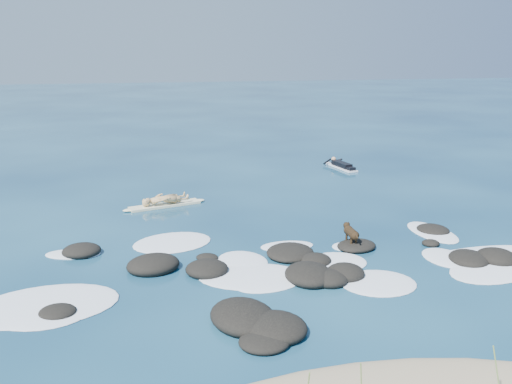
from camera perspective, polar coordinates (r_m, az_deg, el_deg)
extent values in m
plane|color=#0A2642|center=(16.85, 2.35, -6.35)|extent=(160.00, 160.00, 0.00)
cylinder|color=olive|center=(10.47, 23.08, -17.05)|extent=(0.19, 0.28, 1.18)
ellipsoid|color=black|center=(12.12, 0.86, -14.73)|extent=(1.19, 1.10, 0.31)
ellipsoid|color=black|center=(16.80, 3.44, -6.07)|extent=(1.92, 1.97, 0.38)
ellipsoid|color=black|center=(17.42, 20.49, -6.26)|extent=(1.49, 1.61, 0.36)
ellipsoid|color=black|center=(19.75, 17.28, -3.61)|extent=(1.25, 1.33, 0.28)
ellipsoid|color=black|center=(17.74, 22.92, -6.04)|extent=(1.20, 1.24, 0.46)
ellipsoid|color=black|center=(16.04, -10.25, -7.18)|extent=(1.83, 1.70, 0.52)
ellipsoid|color=black|center=(16.59, -4.91, -6.54)|extent=(0.78, 0.71, 0.21)
ellipsoid|color=black|center=(15.23, 5.33, -8.23)|extent=(1.38, 1.63, 0.49)
ellipsoid|color=black|center=(17.63, 10.02, -5.32)|extent=(1.50, 1.36, 0.32)
ellipsoid|color=black|center=(14.09, -19.23, -11.25)|extent=(0.98, 0.93, 0.26)
ellipsoid|color=black|center=(18.43, 17.07, -4.93)|extent=(0.65, 0.61, 0.24)
ellipsoid|color=black|center=(16.33, 5.99, -6.79)|extent=(1.15, 1.17, 0.34)
ellipsoid|color=black|center=(15.48, 8.92, -8.00)|extent=(1.37, 1.38, 0.46)
ellipsoid|color=black|center=(15.62, -4.94, -7.69)|extent=(1.54, 1.54, 0.44)
ellipsoid|color=black|center=(17.65, -17.05, -5.65)|extent=(1.18, 1.09, 0.41)
ellipsoid|color=black|center=(12.56, 1.91, -13.40)|extent=(1.88, 1.91, 0.48)
ellipsoid|color=black|center=(12.97, -1.32, -12.36)|extent=(1.77, 2.05, 0.54)
ellipsoid|color=black|center=(15.09, 7.30, -8.60)|extent=(1.08, 1.08, 0.41)
ellipsoid|color=white|center=(17.49, 18.45, -6.28)|extent=(1.27, 1.74, 0.12)
ellipsoid|color=white|center=(18.29, 21.41, -5.63)|extent=(3.37, 1.08, 0.12)
ellipsoid|color=white|center=(16.37, -1.35, -6.94)|extent=(1.75, 1.99, 0.12)
ellipsoid|color=white|center=(19.67, 17.21, -3.87)|extent=(1.40, 2.47, 0.12)
ellipsoid|color=white|center=(14.90, 1.32, -9.18)|extent=(1.96, 1.37, 0.12)
ellipsoid|color=white|center=(14.66, -20.40, -10.57)|extent=(3.75, 2.78, 0.12)
ellipsoid|color=white|center=(17.57, 3.12, -5.43)|extent=(1.69, 0.96, 0.12)
ellipsoid|color=white|center=(14.37, -20.73, -11.11)|extent=(2.70, 2.37, 0.12)
ellipsoid|color=white|center=(15.35, -0.32, -8.44)|extent=(3.27, 2.45, 0.12)
ellipsoid|color=white|center=(16.50, 8.18, -6.91)|extent=(1.85, 1.74, 0.12)
ellipsoid|color=white|center=(15.29, 12.12, -8.89)|extent=(2.13, 1.92, 0.12)
ellipsoid|color=white|center=(17.73, -17.83, -5.95)|extent=(1.76, 1.17, 0.12)
ellipsoid|color=white|center=(17.12, 22.66, -7.13)|extent=(3.37, 2.64, 0.12)
ellipsoid|color=white|center=(18.04, -8.36, -5.02)|extent=(2.93, 2.55, 0.12)
ellipsoid|color=white|center=(17.73, 9.35, -5.42)|extent=(1.10, 0.90, 0.12)
cube|color=#F1EEC1|center=(22.05, -9.10, -1.31)|extent=(2.78, 1.34, 0.09)
ellipsoid|color=#F1EEC1|center=(22.52, -5.82, -0.86)|extent=(0.61, 0.46, 0.10)
ellipsoid|color=#F1EEC1|center=(21.65, -12.50, -1.77)|extent=(0.61, 0.46, 0.10)
imported|color=tan|center=(21.81, -9.19, 1.06)|extent=(0.60, 0.74, 1.78)
cube|color=white|center=(28.78, 8.56, 2.45)|extent=(0.92, 2.31, 0.08)
ellipsoid|color=white|center=(29.73, 7.44, 2.88)|extent=(0.36, 0.53, 0.08)
cube|color=black|center=(28.75, 8.57, 2.75)|extent=(0.66, 1.44, 0.23)
sphere|color=tan|center=(29.40, 7.78, 3.28)|extent=(0.28, 0.28, 0.24)
cylinder|color=black|center=(29.41, 7.13, 3.05)|extent=(0.52, 0.39, 0.25)
cylinder|color=black|center=(29.70, 8.10, 3.12)|extent=(0.57, 0.21, 0.25)
cube|color=black|center=(28.12, 9.37, 2.37)|extent=(0.45, 0.62, 0.14)
cylinder|color=black|center=(17.48, 9.53, -4.05)|extent=(0.28, 0.58, 0.28)
sphere|color=black|center=(17.71, 9.23, -3.79)|extent=(0.29, 0.29, 0.29)
sphere|color=black|center=(17.25, 9.84, -4.31)|extent=(0.27, 0.27, 0.27)
sphere|color=black|center=(17.83, 9.05, -3.32)|extent=(0.21, 0.21, 0.21)
cone|color=black|center=(17.95, 8.91, -3.24)|extent=(0.11, 0.13, 0.11)
cone|color=black|center=(17.78, 8.90, -3.08)|extent=(0.10, 0.07, 0.10)
cone|color=black|center=(17.82, 9.23, -3.05)|extent=(0.10, 0.07, 0.10)
cylinder|color=black|center=(17.73, 9.03, -4.79)|extent=(0.07, 0.07, 0.38)
cylinder|color=black|center=(17.78, 9.48, -4.75)|extent=(0.07, 0.07, 0.38)
cylinder|color=black|center=(17.38, 9.49, -5.21)|extent=(0.07, 0.07, 0.38)
cylinder|color=black|center=(17.43, 9.95, -5.17)|extent=(0.07, 0.07, 0.38)
cylinder|color=black|center=(17.13, 10.01, -4.29)|extent=(0.05, 0.27, 0.16)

